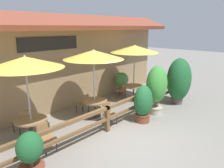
% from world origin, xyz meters
% --- Properties ---
extents(ground_plane, '(60.00, 60.00, 0.00)m').
position_xyz_m(ground_plane, '(0.00, 0.00, 0.00)').
color(ground_plane, gray).
extents(building_facade, '(14.28, 1.49, 4.23)m').
position_xyz_m(building_facade, '(-0.00, 4.10, 2.17)').
color(building_facade, '#997A56').
rests_on(building_facade, ground).
extents(patio_railing, '(10.40, 0.14, 0.95)m').
position_xyz_m(patio_railing, '(0.00, 1.05, 0.70)').
color(patio_railing, brown).
rests_on(patio_railing, ground).
extents(patio_umbrella_near, '(2.35, 2.35, 2.84)m').
position_xyz_m(patio_umbrella_near, '(-2.16, 2.39, 2.62)').
color(patio_umbrella_near, '#B7B2A8').
rests_on(patio_umbrella_near, ground).
extents(dining_table_near, '(1.02, 1.02, 0.78)m').
position_xyz_m(dining_table_near, '(-2.16, 2.39, 0.62)').
color(dining_table_near, olive).
rests_on(dining_table_near, ground).
extents(chair_near_streetside, '(0.46, 0.46, 0.83)m').
position_xyz_m(chair_near_streetside, '(-2.15, 1.59, 0.46)').
color(chair_near_streetside, olive).
rests_on(chair_near_streetside, ground).
extents(chair_near_wallside, '(0.47, 0.47, 0.83)m').
position_xyz_m(chair_near_wallside, '(-2.10, 3.19, 0.46)').
color(chair_near_wallside, olive).
rests_on(chair_near_wallside, ground).
extents(patio_umbrella_middle, '(2.35, 2.35, 2.84)m').
position_xyz_m(patio_umbrella_middle, '(0.51, 2.24, 2.62)').
color(patio_umbrella_middle, '#B7B2A8').
rests_on(patio_umbrella_middle, ground).
extents(dining_table_middle, '(1.02, 1.02, 0.78)m').
position_xyz_m(dining_table_middle, '(0.51, 2.24, 0.62)').
color(dining_table_middle, olive).
rests_on(dining_table_middle, ground).
extents(chair_middle_streetside, '(0.46, 0.46, 0.83)m').
position_xyz_m(chair_middle_streetside, '(0.51, 1.45, 0.46)').
color(chair_middle_streetside, olive).
rests_on(chair_middle_streetside, ground).
extents(chair_middle_wallside, '(0.47, 0.47, 0.83)m').
position_xyz_m(chair_middle_wallside, '(0.59, 3.03, 0.46)').
color(chair_middle_wallside, olive).
rests_on(chair_middle_wallside, ground).
extents(patio_umbrella_far, '(2.35, 2.35, 2.84)m').
position_xyz_m(patio_umbrella_far, '(3.40, 2.42, 2.62)').
color(patio_umbrella_far, '#B7B2A8').
rests_on(patio_umbrella_far, ground).
extents(dining_table_far, '(1.02, 1.02, 0.78)m').
position_xyz_m(dining_table_far, '(3.40, 2.42, 0.62)').
color(dining_table_far, olive).
rests_on(dining_table_far, ground).
extents(chair_far_streetside, '(0.46, 0.46, 0.83)m').
position_xyz_m(chair_far_streetside, '(3.44, 1.70, 0.46)').
color(chair_far_streetside, olive).
rests_on(chair_far_streetside, ground).
extents(chair_far_wallside, '(0.47, 0.47, 0.83)m').
position_xyz_m(chair_far_wallside, '(3.35, 3.14, 0.46)').
color(chair_far_wallside, olive).
rests_on(chair_far_wallside, ground).
extents(potted_plant_small_flowering, '(0.64, 0.62, 1.29)m').
position_xyz_m(potted_plant_small_flowering, '(-3.12, 0.62, 0.67)').
color(potted_plant_small_flowering, brown).
rests_on(potted_plant_small_flowering, ground).
extents(potted_plant_entrance_palm, '(0.96, 0.86, 2.10)m').
position_xyz_m(potted_plant_entrance_palm, '(2.63, 0.65, 1.22)').
color(potted_plant_entrance_palm, '#B7AD99').
rests_on(potted_plant_entrance_palm, ground).
extents(potted_plant_tall_tropical, '(1.25, 1.13, 2.24)m').
position_xyz_m(potted_plant_tall_tropical, '(4.49, 0.54, 1.18)').
color(potted_plant_tall_tropical, '#564C47').
rests_on(potted_plant_tall_tropical, ground).
extents(potted_plant_corner_fern, '(0.79, 0.71, 1.50)m').
position_xyz_m(potted_plant_corner_fern, '(1.55, 0.58, 0.77)').
color(potted_plant_corner_fern, brown).
rests_on(potted_plant_corner_fern, ground).
extents(potted_plant_broad_leaf, '(0.77, 0.69, 1.24)m').
position_xyz_m(potted_plant_broad_leaf, '(3.83, 3.55, 0.76)').
color(potted_plant_broad_leaf, '#9E4C33').
rests_on(potted_plant_broad_leaf, ground).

